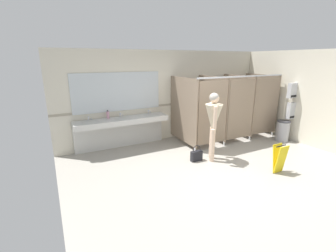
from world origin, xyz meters
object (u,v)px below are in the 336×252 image
object	(u,v)px
paper_towel_dispenser_lower	(292,111)
trash_bin	(283,131)
handbag	(196,155)
soap_dispenser	(108,115)
person_standing	(213,119)
wet_floor_sign	(279,159)
paper_towel_dispenser_upper	(293,90)

from	to	relation	value
paper_towel_dispenser_lower	trash_bin	bearing A→B (deg)	171.29
paper_towel_dispenser_lower	handbag	world-z (taller)	paper_towel_dispenser_lower
paper_towel_dispenser_lower	soap_dispenser	size ratio (longest dim) A/B	2.21
handbag	person_standing	bearing A→B (deg)	-15.94
trash_bin	wet_floor_sign	xyz separation A→B (m)	(-1.87, -1.34, 0.02)
paper_towel_dispenser_lower	soap_dispenser	distance (m)	5.27
soap_dispenser	paper_towel_dispenser_lower	bearing A→B (deg)	-19.12
trash_bin	handbag	bearing A→B (deg)	-179.53
trash_bin	soap_dispenser	size ratio (longest dim) A/B	2.78
soap_dispenser	handbag	bearing A→B (deg)	-46.09
paper_towel_dispenser_upper	handbag	xyz separation A→B (m)	(-3.33, -0.02, -1.35)
wet_floor_sign	soap_dispenser	bearing A→B (deg)	133.56
paper_towel_dispenser_upper	wet_floor_sign	size ratio (longest dim) A/B	0.69
paper_towel_dispenser_lower	person_standing	distance (m)	2.97
paper_towel_dispenser_upper	person_standing	bearing A→B (deg)	-177.50
soap_dispenser	wet_floor_sign	xyz separation A→B (m)	(2.88, -3.03, -0.64)
handbag	soap_dispenser	xyz separation A→B (m)	(-1.65, 1.72, 0.82)
paper_towel_dispenser_upper	handbag	distance (m)	3.59
paper_towel_dispenser_upper	soap_dispenser	bearing A→B (deg)	161.24
paper_towel_dispenser_lower	soap_dispenser	xyz separation A→B (m)	(-4.98, 1.73, 0.05)
soap_dispenser	person_standing	bearing A→B (deg)	-42.06
wet_floor_sign	paper_towel_dispenser_upper	bearing A→B (deg)	32.45
person_standing	soap_dispenser	xyz separation A→B (m)	(-2.02, 1.82, -0.07)
person_standing	paper_towel_dispenser_upper	bearing A→B (deg)	2.50
wet_floor_sign	paper_towel_dispenser_lower	bearing A→B (deg)	31.76
person_standing	soap_dispenser	distance (m)	2.72
paper_towel_dispenser_upper	person_standing	size ratio (longest dim) A/B	0.26
person_standing	handbag	world-z (taller)	person_standing
person_standing	trash_bin	bearing A→B (deg)	2.72
person_standing	handbag	xyz separation A→B (m)	(-0.37, 0.10, -0.89)
paper_towel_dispenser_lower	trash_bin	world-z (taller)	paper_towel_dispenser_lower
handbag	wet_floor_sign	xyz separation A→B (m)	(1.23, -1.31, 0.18)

